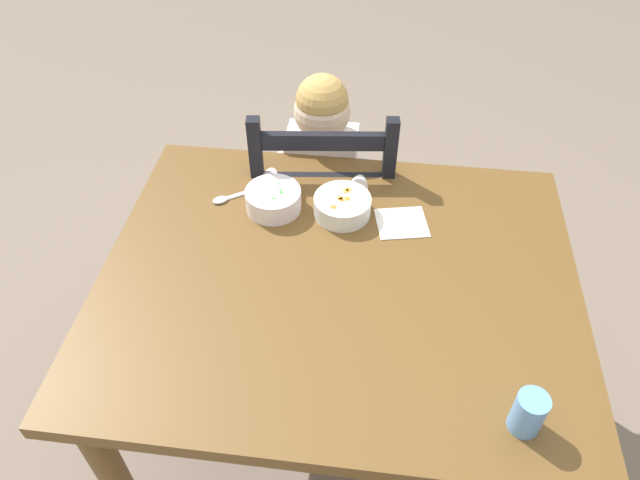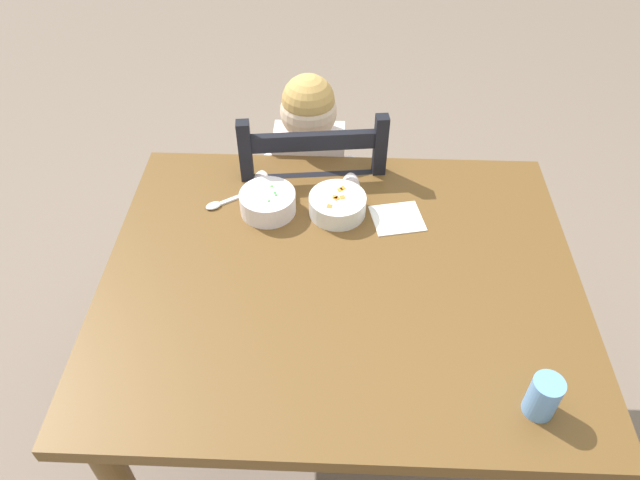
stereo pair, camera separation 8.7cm
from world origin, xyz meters
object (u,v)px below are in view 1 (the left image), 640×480
bowl_of_carrots (342,205)px  spoon (227,198)px  drinking_cup (528,413)px  dining_table (337,304)px  child_figure (321,174)px  bowl_of_peas (273,199)px  dining_chair (323,215)px

bowl_of_carrots → spoon: bowl_of_carrots is taller
spoon → drinking_cup: size_ratio=1.27×
dining_table → bowl_of_carrots: size_ratio=7.57×
spoon → child_figure: bearing=49.9°
dining_table → spoon: (-0.34, 0.25, 0.11)m
bowl_of_peas → bowl_of_carrots: bowl_of_peas is taller
bowl_of_peas → drinking_cup: drinking_cup is taller
spoon → dining_table: bearing=-36.4°
spoon → drinking_cup: drinking_cup is taller
dining_chair → bowl_of_peas: 0.45m
dining_table → bowl_of_peas: bowl_of_peas is taller
child_figure → drinking_cup: child_figure is taller
child_figure → bowl_of_carrots: bearing=-72.2°
dining_chair → bowl_of_peas: size_ratio=6.22×
child_figure → spoon: bearing=-130.1°
bowl_of_carrots → bowl_of_peas: bearing=-180.0°
dining_table → child_figure: bearing=101.6°
dining_table → bowl_of_peas: size_ratio=7.72×
dining_table → dining_chair: 0.57m
drinking_cup → child_figure: bearing=120.3°
dining_chair → bowl_of_carrots: 0.45m
child_figure → spoon: size_ratio=7.81×
spoon → dining_chair: bearing=50.0°
dining_chair → dining_table: bearing=-79.2°
dining_chair → spoon: (-0.23, -0.28, 0.29)m
dining_table → child_figure: child_figure is taller
child_figure → bowl_of_carrots: child_figure is taller
dining_table → dining_chair: (-0.10, 0.53, -0.18)m
drinking_cup → bowl_of_peas: bearing=136.2°
bowl_of_carrots → spoon: size_ratio=1.23×
dining_chair → bowl_of_carrots: (0.09, -0.30, 0.32)m
dining_table → spoon: 0.43m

